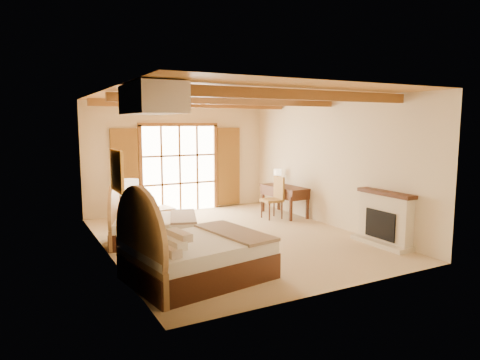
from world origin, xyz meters
TOP-DOWN VIEW (x-y plane):
  - floor at (0.00, 0.00)m, footprint 7.00×7.00m
  - wall_back at (0.00, 3.50)m, footprint 5.50×0.00m
  - wall_left at (-2.75, 0.00)m, footprint 0.00×7.00m
  - wall_right at (2.75, 0.00)m, footprint 0.00×7.00m
  - ceiling at (0.00, 0.00)m, footprint 7.00×7.00m
  - ceiling_beams at (0.00, 0.00)m, footprint 5.39×4.60m
  - french_doors at (0.00, 3.44)m, footprint 3.95×0.08m
  - fireplace at (2.60, -2.00)m, footprint 0.46×1.40m
  - painting at (-2.70, -0.75)m, footprint 0.06×0.95m
  - canopy_valance at (-2.40, -2.00)m, footprint 0.70×1.40m
  - bed_near at (-1.83, -1.99)m, footprint 2.44×1.98m
  - bed_far at (-1.80, 0.51)m, footprint 2.24×1.89m
  - nightstand at (-2.49, -0.91)m, footprint 0.54×0.54m
  - floor_lamp at (-2.50, -0.79)m, footprint 0.34×0.34m
  - armchair at (-1.40, 2.88)m, footprint 0.80×0.82m
  - ottoman at (-1.02, 2.13)m, footprint 0.65×0.65m
  - desk at (2.40, 1.51)m, footprint 0.75×1.57m
  - desk_chair at (1.88, 1.31)m, footprint 0.53×0.52m
  - desk_lamp at (2.50, 2.03)m, footprint 0.21×0.21m

SIDE VIEW (x-z plane):
  - floor at x=0.00m, z-range 0.00..0.00m
  - ottoman at x=-1.02m, z-range 0.00..0.42m
  - nightstand at x=-2.49m, z-range 0.00..0.55m
  - armchair at x=-1.40m, z-range 0.00..0.68m
  - desk_chair at x=1.88m, z-range -0.22..0.93m
  - bed_far at x=-1.80m, z-range -0.24..0.96m
  - bed_near at x=-1.83m, z-range -0.29..1.16m
  - desk at x=2.40m, z-range 0.03..0.85m
  - fireplace at x=2.60m, z-range -0.07..1.09m
  - desk_lamp at x=2.50m, z-range 0.94..1.36m
  - french_doors at x=0.00m, z-range -0.05..2.55m
  - floor_lamp at x=-2.50m, z-range 0.56..2.14m
  - wall_back at x=0.00m, z-range -1.15..4.35m
  - wall_left at x=-2.75m, z-range -1.90..5.10m
  - wall_right at x=2.75m, z-range -1.90..5.10m
  - painting at x=-2.70m, z-range 1.38..2.12m
  - canopy_valance at x=-2.40m, z-range 2.73..3.18m
  - ceiling_beams at x=0.00m, z-range 2.99..3.17m
  - ceiling at x=0.00m, z-range 3.20..3.20m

